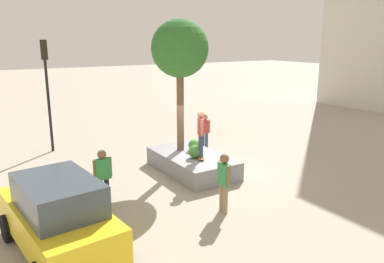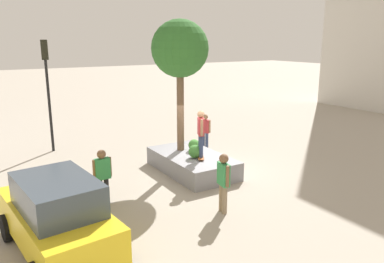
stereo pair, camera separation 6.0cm
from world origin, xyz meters
The scene contains 12 objects.
ground_plane centered at (0.00, 0.00, 0.00)m, with size 120.00×120.00×0.00m, color #9E9384.
planter_ledge centered at (0.23, 0.36, 0.35)m, with size 3.72×2.07×0.69m, color gray.
plaza_tree centered at (1.00, 0.41, 4.58)m, with size 2.17×2.17×5.03m.
boxwood_shrub centered at (0.61, 0.02, 0.92)m, with size 0.46×0.46×0.46m, color #3D7A33.
hedge_clump centered at (-0.20, 0.49, 0.94)m, with size 0.49×0.49×0.49m, color #3D7A33.
skateboard centered at (-0.36, 0.34, 0.75)m, with size 0.80×0.58×0.07m.
skateboarder centered at (-0.36, 0.34, 1.76)m, with size 0.54×0.37×1.72m.
taxi_cab centered at (-2.99, 6.03, 0.97)m, with size 4.26×2.27×1.91m.
traffic_light_corner centered at (5.97, 4.30, 3.35)m, with size 0.36×0.33×4.96m.
pedestrian_crossing centered at (-0.88, 4.23, 1.01)m, with size 0.27×0.59×1.75m.
passerby_with_bag centered at (-3.25, 1.43, 1.03)m, with size 0.60×0.28×1.79m.
bystander_watching centered at (2.57, -1.79, 0.95)m, with size 0.51×0.36×1.65m.
Camera 2 is at (-11.53, 7.58, 4.94)m, focal length 35.35 mm.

